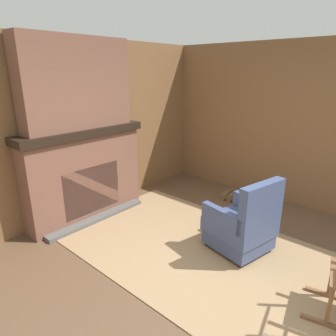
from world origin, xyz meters
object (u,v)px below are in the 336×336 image
(firewood_stack, at_px, (232,196))
(armchair, at_px, (242,226))
(oil_lamp_vase, at_px, (57,124))
(storage_case, at_px, (103,119))

(firewood_stack, bearing_deg, armchair, -56.53)
(firewood_stack, bearing_deg, oil_lamp_vase, -120.52)
(firewood_stack, relative_size, storage_case, 1.74)
(firewood_stack, xyz_separation_m, storage_case, (-1.41, -1.64, 1.40))
(firewood_stack, xyz_separation_m, oil_lamp_vase, (-1.41, -2.40, 1.42))
(armchair, bearing_deg, oil_lamp_vase, 36.17)
(firewood_stack, height_order, oil_lamp_vase, oil_lamp_vase)
(armchair, distance_m, firewood_stack, 1.66)
(armchair, relative_size, oil_lamp_vase, 3.70)
(armchair, bearing_deg, firewood_stack, -44.55)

